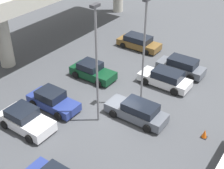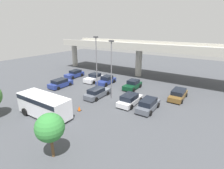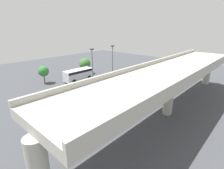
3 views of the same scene
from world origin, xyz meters
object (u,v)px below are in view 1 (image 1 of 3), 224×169
object	(u,v)px
parked_car_8	(139,42)
lamp_post_near_aisle	(144,47)
traffic_cone	(204,134)
parked_car_6	(165,78)
parked_car_3	(53,100)
lamp_post_mid_lot	(97,59)
parked_car_5	(92,71)
parked_car_4	(137,111)
parked_car_2	(26,120)
parked_car_7	(181,66)

from	to	relation	value
parked_car_8	lamp_post_near_aisle	distance (m)	11.24
parked_car_8	traffic_cone	bearing A→B (deg)	-40.76
lamp_post_near_aisle	traffic_cone	xyz separation A→B (m)	(-1.16, -5.99, -4.79)
parked_car_6	traffic_cone	size ratio (longest dim) A/B	6.73
parked_car_3	traffic_cone	size ratio (longest dim) A/B	6.38
lamp_post_mid_lot	traffic_cone	distance (m)	9.39
parked_car_5	traffic_cone	world-z (taller)	parked_car_5
parked_car_4	lamp_post_mid_lot	world-z (taller)	lamp_post_mid_lot
parked_car_2	parked_car_4	distance (m)	8.42
parked_car_6	lamp_post_near_aisle	world-z (taller)	lamp_post_near_aisle
parked_car_7	lamp_post_near_aisle	bearing A→B (deg)	83.77
parked_car_8	parked_car_2	bearing A→B (deg)	-89.40
parked_car_3	parked_car_6	distance (m)	10.20
parked_car_5	parked_car_8	distance (m)	8.01
parked_car_7	lamp_post_near_aisle	world-z (taller)	lamp_post_near_aisle
parked_car_2	parked_car_8	world-z (taller)	parked_car_2
parked_car_5	parked_car_4	bearing A→B (deg)	-23.17
parked_car_6	lamp_post_near_aisle	size ratio (longest dim) A/B	0.53
parked_car_7	parked_car_3	bearing A→B (deg)	61.19
parked_car_6	parked_car_3	bearing A→B (deg)	54.47
parked_car_5	parked_car_7	xyz separation A→B (m)	(5.63, -6.45, 0.04)
parked_car_2	lamp_post_mid_lot	xyz separation A→B (m)	(3.81, -3.86, 4.56)
parked_car_6	lamp_post_mid_lot	xyz separation A→B (m)	(-7.45, 1.94, 4.56)
parked_car_7	lamp_post_mid_lot	world-z (taller)	lamp_post_mid_lot
parked_car_6	lamp_post_mid_lot	bearing A→B (deg)	75.43
parked_car_3	parked_car_7	world-z (taller)	parked_car_7
parked_car_8	lamp_post_near_aisle	world-z (taller)	lamp_post_near_aisle
parked_car_3	parked_car_6	xyz separation A→B (m)	(8.30, -5.93, 0.03)
lamp_post_near_aisle	parked_car_2	bearing A→B (deg)	145.58
parked_car_5	lamp_post_near_aisle	xyz separation A→B (m)	(-0.75, -5.75, 4.40)
parked_car_4	lamp_post_mid_lot	xyz separation A→B (m)	(-1.86, 2.36, 4.58)
parked_car_3	traffic_cone	distance (m)	12.02
parked_car_5	parked_car_7	world-z (taller)	parked_car_7
parked_car_6	lamp_post_mid_lot	size ratio (longest dim) A/B	0.51
parked_car_4	parked_car_2	bearing A→B (deg)	42.36
parked_car_4	parked_car_5	xyz separation A→B (m)	(2.85, 6.65, -0.00)
parked_car_8	traffic_cone	distance (m)	15.18
parked_car_3	parked_car_2	bearing A→B (deg)	-87.55
parked_car_3	parked_car_4	size ratio (longest dim) A/B	0.91
parked_car_8	lamp_post_near_aisle	size ratio (longest dim) A/B	0.55
parked_car_7	lamp_post_near_aisle	size ratio (longest dim) A/B	0.52
parked_car_2	lamp_post_near_aisle	size ratio (longest dim) A/B	0.49
parked_car_6	parked_car_7	size ratio (longest dim) A/B	1.03
parked_car_2	parked_car_3	xyz separation A→B (m)	(2.97, 0.13, -0.03)
parked_car_6	parked_car_4	bearing A→B (deg)	94.33
parked_car_6	traffic_cone	world-z (taller)	parked_car_6
parked_car_3	parked_car_5	size ratio (longest dim) A/B	1.03
parked_car_5	parked_car_6	distance (m)	6.80
parked_car_2	lamp_post_mid_lot	bearing A→B (deg)	44.63
parked_car_8	lamp_post_mid_lot	world-z (taller)	lamp_post_mid_lot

